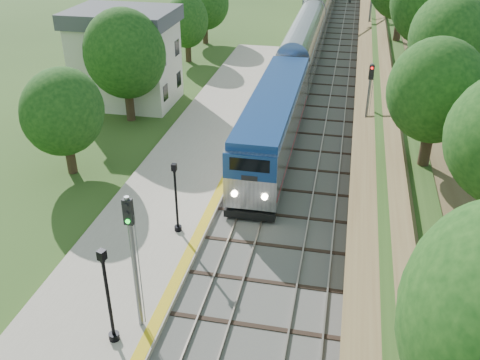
% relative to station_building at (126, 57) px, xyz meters
% --- Properties ---
extents(trackbed, '(9.50, 170.00, 0.28)m').
position_rel_station_building_xyz_m(trackbed, '(16.00, 30.00, -4.02)').
color(trackbed, '#4C4944').
rests_on(trackbed, ground).
extents(platform, '(6.40, 68.00, 0.38)m').
position_rel_station_building_xyz_m(platform, '(8.80, -14.00, -3.90)').
color(platform, '#AD9E8B').
rests_on(platform, ground).
extents(yellow_stripe, '(0.55, 68.00, 0.01)m').
position_rel_station_building_xyz_m(yellow_stripe, '(11.65, -14.00, -3.70)').
color(yellow_stripe, gold).
rests_on(yellow_stripe, platform).
extents(embankment, '(10.64, 170.00, 11.70)m').
position_rel_station_building_xyz_m(embankment, '(24.35, 30.00, -2.14)').
color(embankment, brown).
rests_on(embankment, ground).
extents(station_building, '(8.60, 6.60, 8.00)m').
position_rel_station_building_xyz_m(station_building, '(0.00, 0.00, 0.00)').
color(station_building, beige).
rests_on(station_building, ground).
extents(signal_gantry, '(8.40, 0.38, 6.20)m').
position_rel_station_building_xyz_m(signal_gantry, '(16.47, 24.99, 0.73)').
color(signal_gantry, slate).
rests_on(signal_gantry, ground).
extents(trees_behind_platform, '(7.82, 53.32, 7.21)m').
position_rel_station_building_xyz_m(trees_behind_platform, '(2.83, -9.33, 0.44)').
color(trees_behind_platform, '#332316').
rests_on(trees_behind_platform, ground).
extents(lamppost_mid, '(0.44, 0.44, 4.47)m').
position_rel_station_building_xyz_m(lamppost_mid, '(10.33, -27.16, -1.71)').
color(lamppost_mid, black).
rests_on(lamppost_mid, platform).
extents(lamppost_far, '(0.40, 0.40, 4.04)m').
position_rel_station_building_xyz_m(lamppost_far, '(10.48, -19.01, -1.91)').
color(lamppost_far, black).
rests_on(lamppost_far, platform).
extents(signal_platform, '(0.37, 0.29, 6.29)m').
position_rel_station_building_xyz_m(signal_platform, '(11.10, -26.12, 0.16)').
color(signal_platform, slate).
rests_on(signal_platform, platform).
extents(signal_farside, '(0.34, 0.27, 6.18)m').
position_rel_station_building_xyz_m(signal_farside, '(20.20, -5.55, -0.19)').
color(signal_farside, slate).
rests_on(signal_farside, ground).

